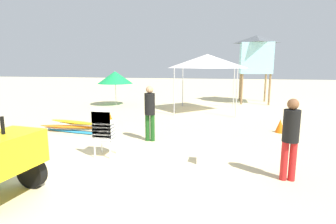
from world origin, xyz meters
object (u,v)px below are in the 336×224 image
at_px(lifeguard_tower, 256,54).
at_px(traffic_cone_near, 108,115).
at_px(stacked_plastic_chairs, 103,129).
at_px(popup_canopy, 207,61).
at_px(lifeguard_near_left, 291,134).
at_px(beach_umbrella_left, 115,77).
at_px(cooler_box, 210,156).
at_px(traffic_cone_far, 280,126).
at_px(lifeguard_near_center, 150,110).
at_px(surfboard_pile, 72,127).

height_order(lifeguard_tower, traffic_cone_near, lifeguard_tower).
height_order(stacked_plastic_chairs, popup_canopy, popup_canopy).
relative_size(lifeguard_near_left, lifeguard_tower, 0.42).
height_order(beach_umbrella_left, cooler_box, beach_umbrella_left).
relative_size(popup_canopy, beach_umbrella_left, 1.42).
relative_size(lifeguard_near_left, popup_canopy, 0.59).
relative_size(stacked_plastic_chairs, traffic_cone_near, 2.32).
bearing_deg(traffic_cone_far, lifeguard_near_left, -99.37).
bearing_deg(stacked_plastic_chairs, beach_umbrella_left, 110.17).
distance_m(stacked_plastic_chairs, popup_canopy, 7.92).
distance_m(lifeguard_near_left, lifeguard_tower, 11.74).
bearing_deg(lifeguard_near_center, surfboard_pile, 169.96).
xyz_separation_m(lifeguard_near_center, lifeguard_tower, (4.12, 9.32, 1.96)).
bearing_deg(lifeguard_near_center, traffic_cone_far, 24.07).
xyz_separation_m(stacked_plastic_chairs, beach_umbrella_left, (-3.09, 8.41, 0.87)).
bearing_deg(surfboard_pile, stacked_plastic_chairs, -44.81).
height_order(lifeguard_near_left, lifeguard_tower, lifeguard_tower).
bearing_deg(traffic_cone_far, beach_umbrella_left, 148.72).
distance_m(stacked_plastic_chairs, surfboard_pile, 3.13).
relative_size(surfboard_pile, lifeguard_near_center, 1.46).
xyz_separation_m(lifeguard_near_center, beach_umbrella_left, (-3.87, 6.77, 0.63)).
relative_size(surfboard_pile, popup_canopy, 0.87).
bearing_deg(beach_umbrella_left, stacked_plastic_chairs, -69.83).
bearing_deg(beach_umbrella_left, lifeguard_near_left, -50.67).
bearing_deg(lifeguard_near_left, lifeguard_near_center, 147.44).
bearing_deg(lifeguard_near_left, surfboard_pile, 156.87).
bearing_deg(cooler_box, stacked_plastic_chairs, -178.34).
xyz_separation_m(popup_canopy, beach_umbrella_left, (-5.27, 1.00, -0.89)).
xyz_separation_m(beach_umbrella_left, traffic_cone_near, (1.45, -4.41, -1.34)).
height_order(popup_canopy, cooler_box, popup_canopy).
distance_m(stacked_plastic_chairs, traffic_cone_far, 6.11).
height_order(surfboard_pile, lifeguard_near_center, lifeguard_near_center).
relative_size(lifeguard_near_center, traffic_cone_near, 3.08).
bearing_deg(lifeguard_tower, traffic_cone_near, -133.17).
bearing_deg(lifeguard_tower, lifeguard_near_center, -113.83).
bearing_deg(popup_canopy, lifeguard_near_center, -103.67).
relative_size(surfboard_pile, beach_umbrella_left, 1.24).
bearing_deg(traffic_cone_near, lifeguard_near_left, -37.79).
bearing_deg(lifeguard_near_left, beach_umbrella_left, 129.33).
bearing_deg(lifeguard_tower, popup_canopy, -127.36).
bearing_deg(cooler_box, popup_canopy, 93.89).
xyz_separation_m(traffic_cone_far, cooler_box, (-2.29, -3.44, -0.06)).
xyz_separation_m(surfboard_pile, traffic_cone_far, (7.15, 1.35, 0.04)).
xyz_separation_m(popup_canopy, cooler_box, (0.50, -7.33, -2.33)).
bearing_deg(traffic_cone_far, stacked_plastic_chairs, -144.69).
bearing_deg(traffic_cone_near, cooler_box, -42.26).
relative_size(stacked_plastic_chairs, popup_canopy, 0.45).
height_order(surfboard_pile, lifeguard_near_left, lifeguard_near_left).
distance_m(popup_canopy, beach_umbrella_left, 5.44).
relative_size(lifeguard_near_center, cooler_box, 2.88).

